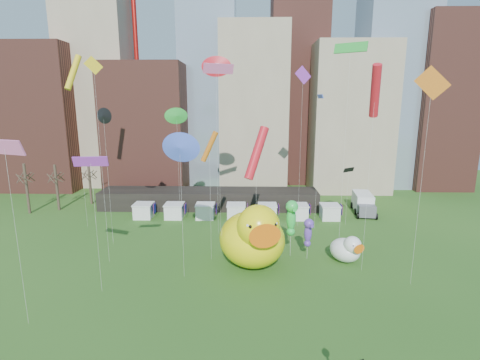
{
  "coord_description": "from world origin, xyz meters",
  "views": [
    {
      "loc": [
        2.78,
        -19.62,
        18.34
      ],
      "look_at": [
        2.16,
        9.76,
        12.0
      ],
      "focal_mm": 27.0,
      "sensor_mm": 36.0,
      "label": 1
    }
  ],
  "objects_px": {
    "big_duck": "(253,236)",
    "small_duck": "(347,249)",
    "seahorse_purple": "(308,230)",
    "box_truck": "(363,203)",
    "seahorse_green": "(291,215)"
  },
  "relations": [
    {
      "from": "small_duck",
      "to": "seahorse_purple",
      "type": "xyz_separation_m",
      "value": [
        -4.44,
        0.66,
        2.03
      ]
    },
    {
      "from": "big_duck",
      "to": "box_truck",
      "type": "distance_m",
      "value": 28.37
    },
    {
      "from": "seahorse_green",
      "to": "box_truck",
      "type": "distance_m",
      "value": 23.44
    },
    {
      "from": "seahorse_purple",
      "to": "box_truck",
      "type": "xyz_separation_m",
      "value": [
        12.47,
        18.94,
        -1.96
      ]
    },
    {
      "from": "small_duck",
      "to": "seahorse_green",
      "type": "height_order",
      "value": "seahorse_green"
    },
    {
      "from": "seahorse_purple",
      "to": "box_truck",
      "type": "height_order",
      "value": "seahorse_purple"
    },
    {
      "from": "seahorse_green",
      "to": "box_truck",
      "type": "relative_size",
      "value": 0.9
    },
    {
      "from": "seahorse_green",
      "to": "seahorse_purple",
      "type": "height_order",
      "value": "seahorse_green"
    },
    {
      "from": "big_duck",
      "to": "small_duck",
      "type": "relative_size",
      "value": 2.22
    },
    {
      "from": "big_duck",
      "to": "box_truck",
      "type": "height_order",
      "value": "big_duck"
    },
    {
      "from": "box_truck",
      "to": "small_duck",
      "type": "bearing_deg",
      "value": -105.44
    },
    {
      "from": "big_duck",
      "to": "small_duck",
      "type": "xyz_separation_m",
      "value": [
        10.94,
        1.41,
        -2.02
      ]
    },
    {
      "from": "big_duck",
      "to": "seahorse_green",
      "type": "relative_size",
      "value": 1.56
    },
    {
      "from": "small_duck",
      "to": "seahorse_green",
      "type": "relative_size",
      "value": 0.7
    },
    {
      "from": "small_duck",
      "to": "box_truck",
      "type": "height_order",
      "value": "small_duck"
    }
  ]
}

